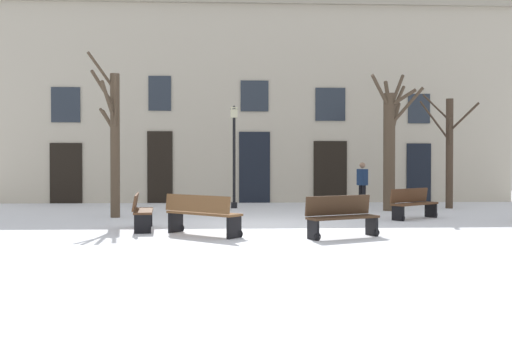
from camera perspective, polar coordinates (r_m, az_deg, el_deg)
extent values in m
plane|color=white|center=(14.42, 0.31, -5.44)|extent=(33.96, 33.96, 0.00)
cube|color=#BCB29E|center=(22.80, -0.82, 7.16)|extent=(21.23, 0.40, 8.17)
cube|color=#A09786|center=(23.29, -0.80, 16.65)|extent=(21.23, 0.30, 0.24)
cube|color=black|center=(23.29, -18.40, -0.21)|extent=(1.23, 0.08, 2.33)
cube|color=#262D38|center=(23.39, -18.44, 6.28)|extent=(1.10, 0.06, 1.36)
cube|color=black|center=(22.58, -9.55, 0.38)|extent=(0.97, 0.08, 2.80)
cube|color=#262D38|center=(22.74, -9.57, 7.64)|extent=(0.87, 0.06, 1.35)
cube|color=black|center=(22.45, -0.15, 0.38)|extent=(1.21, 0.08, 2.79)
cube|color=#262D38|center=(22.60, -0.15, 7.49)|extent=(1.09, 0.06, 1.21)
cube|color=black|center=(22.79, 7.40, -0.08)|extent=(1.32, 0.08, 2.43)
cube|color=#262D38|center=(22.90, 7.41, 6.61)|extent=(1.19, 0.06, 1.30)
cube|color=black|center=(23.67, 15.91, -0.17)|extent=(0.97, 0.08, 2.34)
cube|color=#262D38|center=(23.77, 15.93, 6.00)|extent=(0.88, 0.06, 1.17)
cylinder|color=#4C3D2D|center=(19.23, 13.13, 1.85)|extent=(0.38, 0.38, 3.85)
cylinder|color=#4C3D2D|center=(19.18, 14.72, 6.15)|extent=(1.05, 0.68, 1.28)
cylinder|color=#4C3D2D|center=(20.00, 13.80, 7.56)|extent=(0.92, 1.23, 1.41)
cylinder|color=#4C3D2D|center=(19.88, 13.59, 4.73)|extent=(0.81, 1.24, 1.47)
cylinder|color=#4C3D2D|center=(18.94, 12.35, 7.68)|extent=(0.87, 0.81, 1.07)
cylinder|color=#4C3D2D|center=(19.13, 14.38, 7.05)|extent=(0.78, 0.75, 0.56)
cylinder|color=#4C3D2D|center=(19.63, 12.97, 7.53)|extent=(0.16, 0.67, 0.92)
cylinder|color=#4C3D2D|center=(19.83, 13.85, 6.69)|extent=(0.87, 0.97, 1.21)
cylinder|color=#4C3D2D|center=(16.93, -13.87, 2.47)|extent=(0.27, 0.27, 4.13)
cylinder|color=#4C3D2D|center=(17.47, -13.80, 5.12)|extent=(0.23, 1.07, 0.94)
cylinder|color=#4C3D2D|center=(16.24, -14.46, 6.58)|extent=(0.12, 1.61, 1.04)
cylinder|color=#4C3D2D|center=(17.63, -14.58, 4.96)|extent=(0.78, 1.30, 0.82)
cylinder|color=#4C3D2D|center=(16.44, -13.86, 6.60)|extent=(0.34, 1.19, 1.50)
cylinder|color=#4C3D2D|center=(17.39, -14.46, 4.80)|extent=(0.63, 0.88, 0.76)
cylinder|color=#4C3D2D|center=(17.00, -15.15, 9.59)|extent=(0.77, 0.49, 1.06)
cylinder|color=#4C3D2D|center=(16.49, -14.93, 7.80)|extent=(0.47, 1.28, 0.94)
cylinder|color=#423326|center=(20.80, 18.72, 1.66)|extent=(0.25, 0.25, 3.78)
cylinder|color=#423326|center=(20.67, 17.40, 4.77)|extent=(1.08, 0.10, 1.40)
cylinder|color=#423326|center=(20.56, 20.01, 5.04)|extent=(0.72, 0.96, 0.95)
cylinder|color=#423326|center=(21.27, 17.52, 6.06)|extent=(0.64, 1.11, 1.05)
cylinder|color=#423326|center=(20.47, 18.76, 3.57)|extent=(0.35, 0.76, 1.03)
cylinder|color=black|center=(19.76, -2.20, 0.80)|extent=(0.10, 0.10, 3.13)
cylinder|color=black|center=(19.82, -2.20, -3.43)|extent=(0.22, 0.22, 0.20)
cube|color=beige|center=(19.84, -2.20, 5.84)|extent=(0.24, 0.24, 0.36)
cone|color=black|center=(19.86, -2.20, 6.36)|extent=(0.30, 0.30, 0.14)
cube|color=#51331E|center=(13.70, -11.14, -3.92)|extent=(0.59, 1.60, 0.05)
cube|color=#51331E|center=(13.69, -11.92, -3.00)|extent=(0.28, 1.57, 0.36)
cube|color=black|center=(13.00, -11.24, -5.16)|extent=(0.38, 0.10, 0.45)
torus|color=black|center=(13.01, -10.54, -5.79)|extent=(0.05, 0.17, 0.17)
cube|color=black|center=(14.44, -11.04, -4.56)|extent=(0.38, 0.10, 0.45)
torus|color=black|center=(14.45, -10.41, -5.13)|extent=(0.05, 0.17, 0.17)
cube|color=#51331E|center=(16.60, 15.56, -3.18)|extent=(1.58, 1.32, 0.05)
cube|color=#51331E|center=(16.70, 15.03, -2.35)|extent=(1.38, 1.06, 0.39)
cube|color=black|center=(16.00, 13.97, -4.08)|extent=(0.27, 0.34, 0.42)
torus|color=black|center=(15.92, 14.43, -4.59)|extent=(0.15, 0.13, 0.17)
cube|color=black|center=(17.25, 17.03, -3.74)|extent=(0.27, 0.34, 0.42)
torus|color=black|center=(17.17, 17.48, -4.20)|extent=(0.15, 0.13, 0.17)
cube|color=brown|center=(12.52, -5.24, -4.21)|extent=(1.71, 1.55, 0.05)
cube|color=brown|center=(12.34, -5.92, -3.25)|extent=(1.46, 1.25, 0.37)
cube|color=black|center=(11.98, -2.20, -5.59)|extent=(0.32, 0.36, 0.48)
torus|color=black|center=(12.14, -1.64, -6.26)|extent=(0.15, 0.13, 0.17)
cube|color=black|center=(13.13, -8.01, -5.03)|extent=(0.32, 0.36, 0.48)
torus|color=black|center=(13.28, -7.44, -5.65)|extent=(0.15, 0.13, 0.17)
cube|color=#3D2819|center=(12.19, 8.69, -4.60)|extent=(1.65, 1.04, 0.05)
cube|color=#3D2819|center=(12.32, 8.19, -3.39)|extent=(1.51, 0.74, 0.41)
cube|color=black|center=(11.80, 5.71, -5.82)|extent=(0.21, 0.36, 0.43)
torus|color=black|center=(11.68, 6.13, -6.54)|extent=(0.17, 0.10, 0.17)
cube|color=black|center=(12.67, 11.46, -5.37)|extent=(0.21, 0.36, 0.43)
torus|color=black|center=(12.56, 11.90, -6.04)|extent=(0.17, 0.10, 0.17)
cylinder|color=black|center=(21.05, 10.39, -2.43)|extent=(0.14, 0.14, 0.76)
cylinder|color=black|center=(20.91, 10.70, -2.45)|extent=(0.14, 0.14, 0.76)
cube|color=navy|center=(20.95, 10.55, -0.60)|extent=(0.37, 0.44, 0.59)
sphere|color=#9E755B|center=(20.95, 10.55, 0.57)|extent=(0.21, 0.21, 0.21)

